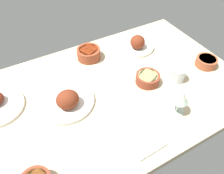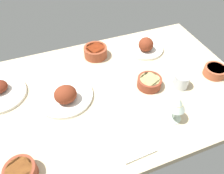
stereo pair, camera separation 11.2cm
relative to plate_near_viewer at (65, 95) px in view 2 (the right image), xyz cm
name	(u,v)px [view 2 (the right image)]	position (x,y,z in cm)	size (l,w,h in cm)	color
dining_table	(112,92)	(24.06, -2.44, -4.88)	(140.00, 90.00, 4.00)	#C6B28E
plate_near_viewer	(65,95)	(0.00, 0.00, 0.00)	(28.62, 28.62, 10.20)	white
plate_far_side	(145,47)	(55.33, 22.27, -0.03)	(24.26, 24.26, 9.89)	white
plate_center_main	(0,92)	(-30.40, 14.66, -0.94)	(25.27, 25.27, 6.98)	white
bowl_soup	(21,172)	(-23.63, -32.25, 0.26)	(11.83, 11.83, 5.78)	brown
bowl_potatoes	(149,82)	(43.37, -6.80, -0.03)	(12.62, 12.62, 5.23)	brown
bowl_sauce	(95,51)	(24.87, 27.58, 0.57)	(13.86, 13.86, 6.39)	brown
bowl_pasta	(215,71)	(81.26, -11.84, -0.07)	(11.77, 11.77, 5.14)	#A35133
wine_glass	(178,105)	(44.09, -29.76, 7.04)	(7.60, 7.60, 14.00)	silver
water_tumbler	(181,81)	(58.77, -12.86, 0.90)	(7.78, 7.78, 7.56)	silver
folded_napkin	(134,145)	(21.36, -35.95, -2.28)	(14.11, 12.32, 1.20)	white
fork_loose	(214,113)	(63.63, -34.31, -2.48)	(17.75, 0.90, 0.80)	silver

